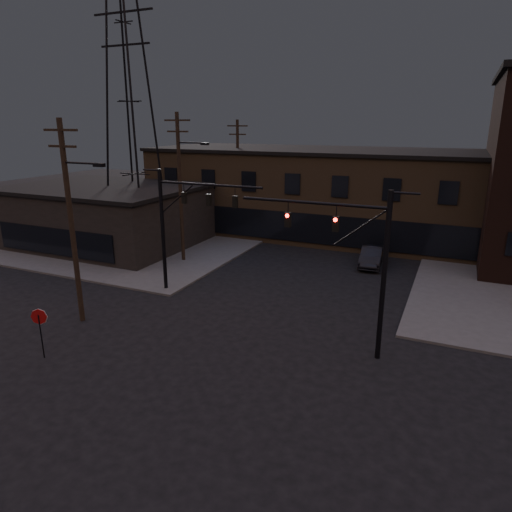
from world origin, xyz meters
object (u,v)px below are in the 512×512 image
Objects in this scene: traffic_signal_far at (179,218)px; car_crossing at (371,256)px; traffic_signal_near at (360,256)px; stop_sign at (39,322)px.

car_crossing is (10.20, 11.05, -4.27)m from traffic_signal_far.
traffic_signal_far reaches higher than car_crossing.
stop_sign is at bearing -154.10° from traffic_signal_near.
traffic_signal_far is 10.55m from stop_sign.
traffic_signal_near is 15.17m from stop_sign.
traffic_signal_far is 15.63m from car_crossing.
traffic_signal_far is at bearing 82.68° from stop_sign.
traffic_signal_far is at bearing -137.69° from car_crossing.
traffic_signal_far is (-12.07, 3.50, 0.08)m from traffic_signal_near.
stop_sign is (-13.36, -6.49, -3.09)m from traffic_signal_near.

